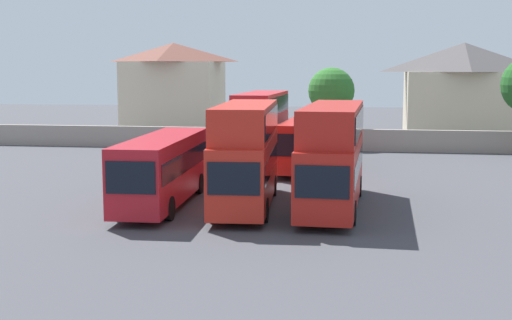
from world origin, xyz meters
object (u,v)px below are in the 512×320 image
at_px(bus_2, 246,150).
at_px(house_terrace_centre, 463,91).
at_px(bus_4, 261,125).
at_px(bus_5, 308,140).
at_px(house_terrace_left, 174,89).
at_px(bus_1, 163,166).
at_px(tree_left_of_lot, 331,91).
at_px(bus_3, 333,151).

relative_size(bus_2, house_terrace_centre, 0.95).
height_order(bus_4, house_terrace_centre, house_terrace_centre).
bearing_deg(bus_5, house_terrace_left, -140.48).
height_order(bus_1, tree_left_of_lot, tree_left_of_lot).
relative_size(bus_2, bus_4, 0.99).
relative_size(bus_1, tree_left_of_lot, 1.60).
relative_size(bus_4, bus_5, 0.87).
xyz_separation_m(bus_5, house_terrace_centre, (12.91, 19.75, 2.71)).
relative_size(bus_1, bus_5, 0.91).
xyz_separation_m(bus_2, bus_5, (2.00, 13.60, -0.92)).
distance_m(bus_4, bus_5, 3.51).
relative_size(bus_1, bus_3, 0.97).
relative_size(bus_4, house_terrace_centre, 0.96).
height_order(bus_5, house_terrace_left, house_terrace_left).
xyz_separation_m(bus_1, house_terrace_centre, (19.03, 33.51, 2.69)).
bearing_deg(bus_3, bus_2, -82.91).
xyz_separation_m(bus_2, bus_4, (-1.30, 14.34, 0.01)).
height_order(bus_2, house_terrace_left, house_terrace_left).
xyz_separation_m(bus_3, house_terrace_centre, (10.73, 32.98, 1.82)).
xyz_separation_m(bus_1, bus_2, (4.12, 0.16, 0.89)).
bearing_deg(bus_5, bus_1, -20.53).
bearing_deg(tree_left_of_lot, bus_5, -94.63).
height_order(bus_3, bus_4, bus_4).
relative_size(bus_3, house_terrace_centre, 1.03).
height_order(bus_4, house_terrace_left, house_terrace_left).
bearing_deg(house_terrace_left, bus_2, -69.26).
relative_size(bus_2, bus_5, 0.86).
relative_size(bus_5, house_terrace_centre, 1.10).
bearing_deg(house_terrace_left, house_terrace_centre, -1.33).
height_order(house_terrace_left, tree_left_of_lot, house_terrace_left).
bearing_deg(bus_3, house_terrace_left, -151.05).
bearing_deg(tree_left_of_lot, bus_2, -96.55).
distance_m(bus_4, house_terrace_left, 22.88).
distance_m(bus_2, bus_5, 13.78).
relative_size(bus_5, house_terrace_left, 1.29).
bearing_deg(bus_4, house_terrace_centre, 141.01).
bearing_deg(tree_left_of_lot, bus_3, -87.50).
bearing_deg(bus_2, tree_left_of_lot, 169.80).
xyz_separation_m(bus_3, house_terrace_left, (-17.04, 33.63, 1.87)).
relative_size(bus_1, house_terrace_centre, 1.00).
bearing_deg(bus_4, tree_left_of_lot, 161.72).
distance_m(bus_1, house_terrace_centre, 38.63).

